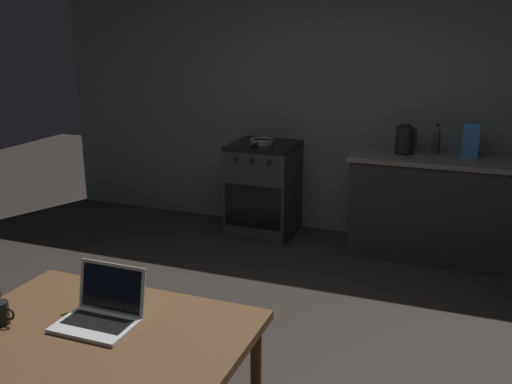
{
  "coord_description": "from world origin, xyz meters",
  "views": [
    {
      "loc": [
        1.2,
        -2.61,
        1.93
      ],
      "look_at": [
        -0.08,
        0.76,
        0.89
      ],
      "focal_mm": 39.94,
      "sensor_mm": 36.0,
      "label": 1
    }
  ],
  "objects_px": {
    "cereal_box": "(471,141)",
    "electric_kettle": "(405,140)",
    "frying_pan": "(261,141)",
    "stove_oven": "(264,189)",
    "dining_table": "(99,349)",
    "laptop": "(101,313)",
    "coffee_mug": "(1,313)",
    "bottle_b": "(436,140)"
  },
  "relations": [
    {
      "from": "cereal_box",
      "to": "electric_kettle",
      "type": "bearing_deg",
      "value": -177.84
    },
    {
      "from": "stove_oven",
      "to": "frying_pan",
      "type": "height_order",
      "value": "frying_pan"
    },
    {
      "from": "frying_pan",
      "to": "stove_oven",
      "type": "bearing_deg",
      "value": 56.91
    },
    {
      "from": "cereal_box",
      "to": "dining_table",
      "type": "bearing_deg",
      "value": -112.35
    },
    {
      "from": "electric_kettle",
      "to": "stove_oven",
      "type": "bearing_deg",
      "value": -179.89
    },
    {
      "from": "laptop",
      "to": "frying_pan",
      "type": "bearing_deg",
      "value": 106.37
    },
    {
      "from": "electric_kettle",
      "to": "bottle_b",
      "type": "bearing_deg",
      "value": 17.37
    },
    {
      "from": "frying_pan",
      "to": "bottle_b",
      "type": "bearing_deg",
      "value": 4.05
    },
    {
      "from": "cereal_box",
      "to": "bottle_b",
      "type": "relative_size",
      "value": 1.1
    },
    {
      "from": "dining_table",
      "to": "cereal_box",
      "type": "relative_size",
      "value": 4.17
    },
    {
      "from": "cereal_box",
      "to": "stove_oven",
      "type": "bearing_deg",
      "value": -179.29
    },
    {
      "from": "dining_table",
      "to": "laptop",
      "type": "height_order",
      "value": "laptop"
    },
    {
      "from": "frying_pan",
      "to": "bottle_b",
      "type": "distance_m",
      "value": 1.56
    },
    {
      "from": "dining_table",
      "to": "cereal_box",
      "type": "bearing_deg",
      "value": 67.65
    },
    {
      "from": "frying_pan",
      "to": "coffee_mug",
      "type": "distance_m",
      "value": 3.3
    },
    {
      "from": "laptop",
      "to": "coffee_mug",
      "type": "relative_size",
      "value": 2.93
    },
    {
      "from": "frying_pan",
      "to": "coffee_mug",
      "type": "bearing_deg",
      "value": -88.72
    },
    {
      "from": "electric_kettle",
      "to": "frying_pan",
      "type": "bearing_deg",
      "value": -178.68
    },
    {
      "from": "coffee_mug",
      "to": "cereal_box",
      "type": "relative_size",
      "value": 0.38
    },
    {
      "from": "dining_table",
      "to": "laptop",
      "type": "bearing_deg",
      "value": 113.85
    },
    {
      "from": "dining_table",
      "to": "bottle_b",
      "type": "bearing_deg",
      "value": 72.19
    },
    {
      "from": "laptop",
      "to": "cereal_box",
      "type": "xyz_separation_m",
      "value": [
        1.37,
        3.19,
        0.24
      ]
    },
    {
      "from": "bottle_b",
      "to": "electric_kettle",
      "type": "bearing_deg",
      "value": -162.63
    },
    {
      "from": "stove_oven",
      "to": "dining_table",
      "type": "relative_size",
      "value": 0.74
    },
    {
      "from": "stove_oven",
      "to": "laptop",
      "type": "xyz_separation_m",
      "value": [
        0.44,
        -3.17,
        0.35
      ]
    },
    {
      "from": "laptop",
      "to": "bottle_b",
      "type": "relative_size",
      "value": 1.22
    },
    {
      "from": "stove_oven",
      "to": "electric_kettle",
      "type": "relative_size",
      "value": 3.51
    },
    {
      "from": "electric_kettle",
      "to": "coffee_mug",
      "type": "xyz_separation_m",
      "value": [
        -1.22,
        -3.33,
        -0.21
      ]
    },
    {
      "from": "dining_table",
      "to": "frying_pan",
      "type": "relative_size",
      "value": 3.05
    },
    {
      "from": "stove_oven",
      "to": "frying_pan",
      "type": "xyz_separation_m",
      "value": [
        -0.02,
        -0.03,
        0.47
      ]
    },
    {
      "from": "cereal_box",
      "to": "frying_pan",
      "type": "bearing_deg",
      "value": -178.43
    },
    {
      "from": "cereal_box",
      "to": "coffee_mug",
      "type": "bearing_deg",
      "value": -117.67
    },
    {
      "from": "frying_pan",
      "to": "coffee_mug",
      "type": "xyz_separation_m",
      "value": [
        0.07,
        -3.3,
        -0.12
      ]
    },
    {
      "from": "stove_oven",
      "to": "coffee_mug",
      "type": "bearing_deg",
      "value": -89.04
    },
    {
      "from": "laptop",
      "to": "stove_oven",
      "type": "bearing_deg",
      "value": 105.98
    },
    {
      "from": "stove_oven",
      "to": "electric_kettle",
      "type": "xyz_separation_m",
      "value": [
        1.28,
        0.0,
        0.57
      ]
    },
    {
      "from": "stove_oven",
      "to": "coffee_mug",
      "type": "height_order",
      "value": "stove_oven"
    },
    {
      "from": "dining_table",
      "to": "frying_pan",
      "type": "xyz_separation_m",
      "value": [
        -0.49,
        3.21,
        0.24
      ]
    },
    {
      "from": "electric_kettle",
      "to": "frying_pan",
      "type": "height_order",
      "value": "electric_kettle"
    },
    {
      "from": "frying_pan",
      "to": "dining_table",
      "type": "bearing_deg",
      "value": -81.4
    },
    {
      "from": "stove_oven",
      "to": "laptop",
      "type": "height_order",
      "value": "laptop"
    },
    {
      "from": "electric_kettle",
      "to": "bottle_b",
      "type": "xyz_separation_m",
      "value": [
        0.26,
        0.08,
        0.0
      ]
    }
  ]
}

